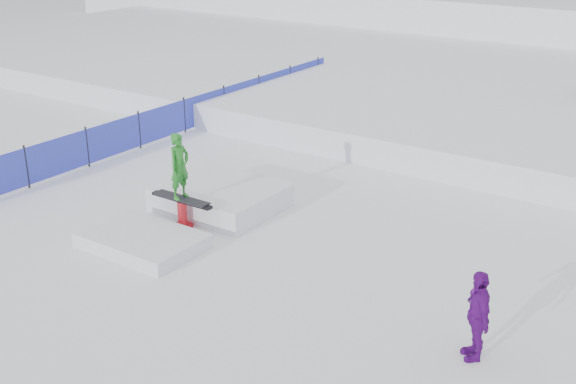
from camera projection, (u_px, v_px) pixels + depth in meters
The scene contains 5 objects.
ground at pixel (207, 272), 13.68m from camera, with size 120.00×120.00×0.00m, color white.
snow_midrise at pixel (498, 89), 25.79m from camera, with size 50.00×18.00×0.80m, color white.
safety_fence at pixel (184, 115), 21.96m from camera, with size 0.05×16.00×1.10m.
spectator_purple at pixel (477, 315), 10.85m from camera, with size 0.87×0.36×1.48m, color #5F0E84.
jib_rail_feature at pixel (200, 206), 15.94m from camera, with size 2.60×4.40×2.11m.
Camera 1 is at (8.17, -9.14, 6.46)m, focal length 45.00 mm.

